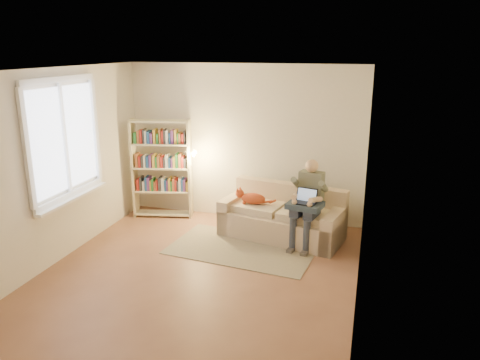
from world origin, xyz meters
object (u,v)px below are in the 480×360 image
(cat, at_px, (254,198))
(sofa, at_px, (283,219))
(laptop, at_px, (302,198))
(bookshelf, at_px, (162,164))
(person, at_px, (308,198))

(cat, bearing_deg, sofa, 14.80)
(sofa, xyz_separation_m, cat, (-0.46, -0.02, 0.31))
(laptop, relative_size, bookshelf, 0.21)
(person, relative_size, laptop, 3.70)
(sofa, xyz_separation_m, person, (0.41, -0.23, 0.45))
(cat, relative_size, laptop, 1.70)
(laptop, bearing_deg, person, 60.33)
(sofa, distance_m, laptop, 0.66)
(sofa, height_order, bookshelf, bookshelf)
(cat, xyz_separation_m, laptop, (0.79, -0.30, 0.16))
(person, xyz_separation_m, laptop, (-0.08, -0.09, 0.02))
(sofa, height_order, laptop, laptop)
(person, height_order, bookshelf, bookshelf)
(sofa, xyz_separation_m, bookshelf, (-2.16, 0.34, 0.65))
(person, relative_size, cat, 2.18)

